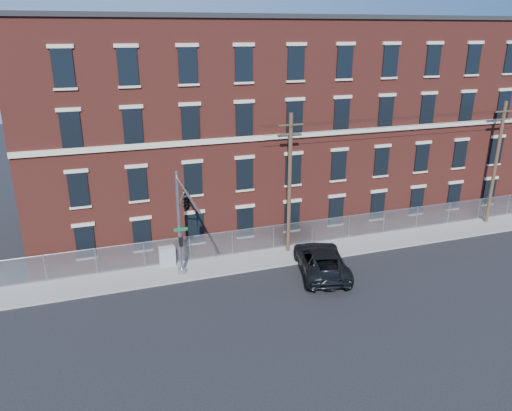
{
  "coord_description": "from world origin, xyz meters",
  "views": [
    {
      "loc": [
        -10.68,
        -24.49,
        15.25
      ],
      "look_at": [
        -1.0,
        4.0,
        4.49
      ],
      "focal_mm": 34.38,
      "sensor_mm": 36.0,
      "label": 1
    }
  ],
  "objects_px": {
    "traffic_signal_mast": "(185,210)",
    "utility_pole_near": "(289,182)",
    "pickup_truck": "(321,260)",
    "utility_cabinet": "(167,256)"
  },
  "relations": [
    {
      "from": "pickup_truck",
      "to": "utility_cabinet",
      "type": "xyz_separation_m",
      "value": [
        -9.55,
        4.11,
        -0.09
      ]
    },
    {
      "from": "traffic_signal_mast",
      "to": "utility_cabinet",
      "type": "xyz_separation_m",
      "value": [
        -0.7,
        3.82,
        -4.59
      ]
    },
    {
      "from": "utility_pole_near",
      "to": "utility_cabinet",
      "type": "bearing_deg",
      "value": 177.37
    },
    {
      "from": "traffic_signal_mast",
      "to": "pickup_truck",
      "type": "xyz_separation_m",
      "value": [
        8.85,
        -0.29,
        -4.5
      ]
    },
    {
      "from": "utility_cabinet",
      "to": "pickup_truck",
      "type": "bearing_deg",
      "value": -23.56
    },
    {
      "from": "traffic_signal_mast",
      "to": "utility_pole_near",
      "type": "bearing_deg",
      "value": 23.14
    },
    {
      "from": "utility_pole_near",
      "to": "pickup_truck",
      "type": "bearing_deg",
      "value": -77.14
    },
    {
      "from": "traffic_signal_mast",
      "to": "utility_pole_near",
      "type": "relative_size",
      "value": 0.7
    },
    {
      "from": "traffic_signal_mast",
      "to": "pickup_truck",
      "type": "height_order",
      "value": "traffic_signal_mast"
    },
    {
      "from": "utility_pole_near",
      "to": "utility_cabinet",
      "type": "xyz_separation_m",
      "value": [
        -8.7,
        0.4,
        -4.54
      ]
    }
  ]
}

